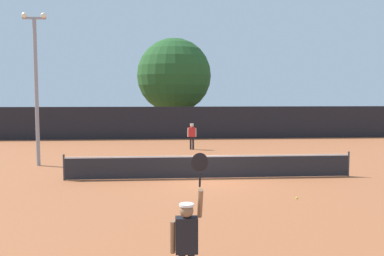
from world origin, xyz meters
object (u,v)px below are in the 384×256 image
at_px(player_receiving, 192,134).
at_px(parked_car_near, 249,123).
at_px(tennis_ball, 297,198).
at_px(light_pole, 36,79).
at_px(large_tree, 174,76).
at_px(player_serving, 187,236).

relative_size(player_receiving, parked_car_near, 0.38).
bearing_deg(parked_car_near, tennis_ball, -95.76).
distance_m(light_pole, large_tree, 19.00).
bearing_deg(large_tree, parked_car_near, 2.68).
height_order(player_serving, parked_car_near, player_serving).
xyz_separation_m(tennis_ball, light_pole, (-10.60, 7.32, 4.22)).
distance_m(player_receiving, light_pole, 10.13).
bearing_deg(parked_car_near, large_tree, -174.80).
bearing_deg(light_pole, player_receiving, 33.94).
bearing_deg(player_receiving, parked_car_near, -116.73).
height_order(light_pole, large_tree, large_tree).
bearing_deg(large_tree, tennis_ball, -82.24).
relative_size(player_receiving, light_pole, 0.22).
bearing_deg(player_serving, parked_car_near, 76.29).
bearing_deg(parked_car_near, player_receiving, -114.21).
bearing_deg(player_receiving, light_pole, 33.94).
relative_size(player_receiving, large_tree, 0.19).
bearing_deg(player_receiving, tennis_ball, 101.77).
distance_m(tennis_ball, light_pole, 13.56).
height_order(player_serving, tennis_ball, player_serving).
xyz_separation_m(light_pole, parked_car_near, (14.27, 17.89, -3.48)).
bearing_deg(light_pole, tennis_ball, -34.64).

